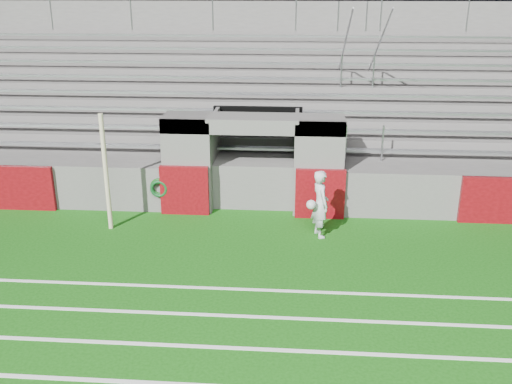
{
  "coord_description": "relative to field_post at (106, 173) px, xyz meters",
  "views": [
    {
      "loc": [
        1.18,
        -11.17,
        5.85
      ],
      "look_at": [
        0.2,
        1.8,
        1.1
      ],
      "focal_mm": 40.0,
      "sensor_mm": 36.0,
      "label": 1
    }
  ],
  "objects": [
    {
      "name": "stadium_structure",
      "position": [
        3.52,
        6.12,
        0.01
      ],
      "size": [
        26.0,
        8.48,
        5.42
      ],
      "color": "#575553",
      "rests_on": "ground"
    },
    {
      "name": "ground",
      "position": [
        3.52,
        -1.85,
        -1.48
      ],
      "size": [
        90.0,
        90.0,
        0.0
      ],
      "primitive_type": "plane",
      "color": "#114D0C",
      "rests_on": "ground"
    },
    {
      "name": "hose_coil",
      "position": [
        1.03,
        1.07,
        -0.75
      ],
      "size": [
        0.5,
        0.14,
        0.52
      ],
      "color": "#0D440E",
      "rests_on": "ground"
    },
    {
      "name": "goalkeeper_with_ball",
      "position": [
        5.27,
        -0.07,
        -0.64
      ],
      "size": [
        0.64,
        0.72,
        1.68
      ],
      "color": "silver",
      "rests_on": "ground"
    },
    {
      "name": "field_post",
      "position": [
        0.0,
        0.0,
        0.0
      ],
      "size": [
        0.12,
        0.12,
        2.97
      ],
      "primitive_type": "cylinder",
      "color": "beige",
      "rests_on": "ground"
    }
  ]
}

